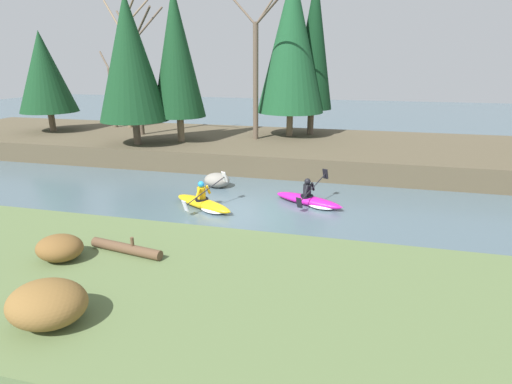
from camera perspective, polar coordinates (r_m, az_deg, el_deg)
ground_plane at (r=14.12m, az=-1.50°, el=-2.85°), size 90.00×90.00×0.00m
riverbank_near at (r=8.82m, az=-12.28°, el=-14.45°), size 44.00×5.94×0.73m
riverbank_far at (r=21.98m, az=4.33°, el=6.14°), size 44.00×8.53×1.01m
conifer_tree_far_left at (r=27.36m, az=-28.00°, el=14.87°), size 3.31×3.31×5.75m
conifer_tree_left at (r=21.18m, az=-17.58°, el=17.74°), size 3.41×3.41×7.18m
conifer_tree_mid_left at (r=21.48m, az=-11.32°, el=18.89°), size 2.71×2.71×7.62m
conifer_tree_centre at (r=22.87m, az=5.13°, el=20.49°), size 3.70×3.70×8.70m
conifer_tree_mid_right at (r=23.57m, az=8.27°, el=20.40°), size 2.30×2.30×8.68m
bare_tree_upstream at (r=27.60m, az=-19.79°, el=13.44°), size 2.70×2.67×4.82m
bare_tree_mid_upstream at (r=27.17m, az=-18.12°, el=16.70°), size 4.37×4.32×8.01m
bare_tree_mid_downstream at (r=24.17m, az=-16.47°, el=15.71°), size 3.87×3.82×7.05m
bare_tree_downstream at (r=21.86m, az=0.09°, el=17.34°), size 4.34×4.29×7.95m
shrub_clump_third at (r=10.20m, az=-26.24°, el=-7.16°), size 1.08×0.90×0.58m
shrub_clump_far_end at (r=7.96m, az=-27.66°, el=-13.93°), size 1.39×1.16×0.76m
kayaker_lead at (r=14.83m, az=7.83°, el=-1.16°), size 2.72×1.98×1.20m
kayaker_middle at (r=14.46m, az=-7.30°, el=-1.64°), size 2.68×1.93×1.20m
boulder_midstream at (r=16.88m, az=-5.60°, el=1.70°), size 1.08×0.84×0.61m
driftwood_log at (r=10.01m, az=-18.04°, el=-7.67°), size 1.94×0.54×0.44m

